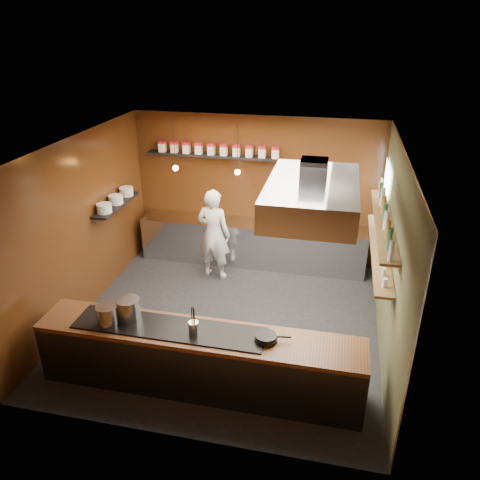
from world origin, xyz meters
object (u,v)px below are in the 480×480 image
(extractor_hood, at_px, (312,195))
(stockpot_small, at_px, (108,315))
(espresso_machine, at_px, (327,222))
(stockpot_large, at_px, (129,309))
(chef, at_px, (214,234))

(extractor_hood, distance_m, stockpot_small, 3.17)
(extractor_hood, xyz_separation_m, espresso_machine, (0.19, 2.50, -1.41))
(stockpot_small, height_order, espresso_machine, espresso_machine)
(extractor_hood, distance_m, stockpot_large, 2.92)
(espresso_machine, bearing_deg, extractor_hood, -85.54)
(stockpot_large, xyz_separation_m, espresso_machine, (2.47, 3.63, -0.00))
(extractor_hood, bearing_deg, espresso_machine, 85.74)
(espresso_machine, bearing_deg, stockpot_large, -115.56)
(extractor_hood, height_order, espresso_machine, extractor_hood)
(extractor_hood, height_order, stockpot_small, extractor_hood)
(stockpot_large, bearing_deg, stockpot_small, -145.66)
(stockpot_small, bearing_deg, chef, 79.23)
(stockpot_small, bearing_deg, espresso_machine, 54.46)
(stockpot_large, height_order, stockpot_small, stockpot_large)
(extractor_hood, height_order, stockpot_large, extractor_hood)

